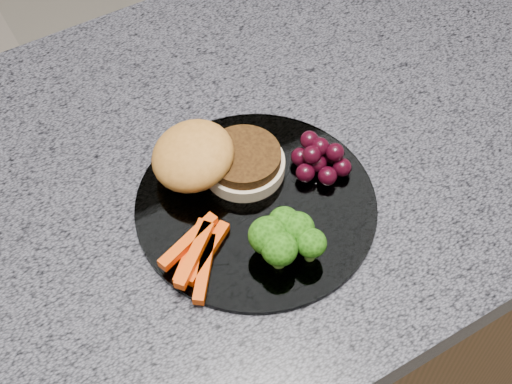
% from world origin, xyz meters
% --- Properties ---
extents(island_cabinet, '(1.20, 0.60, 0.86)m').
position_xyz_m(island_cabinet, '(0.00, 0.00, 0.43)').
color(island_cabinet, brown).
rests_on(island_cabinet, ground).
extents(countertop, '(1.20, 0.60, 0.04)m').
position_xyz_m(countertop, '(0.00, 0.00, 0.88)').
color(countertop, '#4F4D58').
rests_on(countertop, island_cabinet).
extents(plate, '(0.26, 0.26, 0.01)m').
position_xyz_m(plate, '(-0.01, -0.08, 0.90)').
color(plate, white).
rests_on(plate, countertop).
extents(burger, '(0.16, 0.13, 0.05)m').
position_xyz_m(burger, '(-0.03, -0.01, 0.93)').
color(burger, '#CAB28E').
rests_on(burger, plate).
extents(carrot_sticks, '(0.09, 0.09, 0.02)m').
position_xyz_m(carrot_sticks, '(-0.09, -0.10, 0.92)').
color(carrot_sticks, '#DD4003').
rests_on(carrot_sticks, plate).
extents(broccoli, '(0.07, 0.07, 0.05)m').
position_xyz_m(broccoli, '(-0.01, -0.14, 0.93)').
color(broccoli, olive).
rests_on(broccoli, plate).
extents(grape_bunch, '(0.06, 0.06, 0.04)m').
position_xyz_m(grape_bunch, '(0.08, -0.07, 0.92)').
color(grape_bunch, black).
rests_on(grape_bunch, plate).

